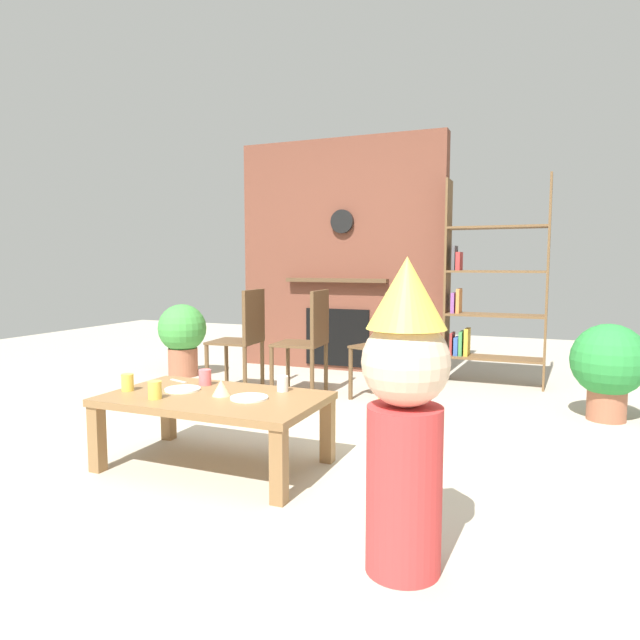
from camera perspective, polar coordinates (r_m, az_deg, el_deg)
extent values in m
plane|color=#BCB29E|center=(3.58, -4.80, -12.64)|extent=(12.00, 12.00, 0.00)
cube|color=brown|center=(5.99, 2.10, 6.44)|extent=(2.20, 0.18, 2.40)
cube|color=black|center=(5.95, 1.73, -1.76)|extent=(0.70, 0.02, 0.60)
cube|color=brown|center=(5.86, 1.61, 4.02)|extent=(1.10, 0.10, 0.04)
cylinder|color=black|center=(5.87, 2.23, 9.88)|extent=(0.24, 0.04, 0.24)
cube|color=brown|center=(5.50, 12.68, 3.76)|extent=(0.02, 0.28, 1.90)
cube|color=brown|center=(5.42, 21.91, 3.46)|extent=(0.02, 0.28, 1.90)
cube|color=brown|center=(5.51, 17.04, -3.67)|extent=(0.86, 0.28, 0.02)
cube|color=brown|center=(5.46, 17.17, 0.48)|extent=(0.86, 0.28, 0.02)
cube|color=brown|center=(5.44, 17.29, 4.68)|extent=(0.86, 0.28, 0.02)
cube|color=brown|center=(5.44, 17.42, 8.89)|extent=(0.86, 0.28, 0.02)
cube|color=#B23333|center=(5.54, 13.16, -2.32)|extent=(0.02, 0.20, 0.21)
cube|color=#3359A5|center=(5.53, 13.62, -2.54)|extent=(0.04, 0.20, 0.17)
cube|color=#3F8C4C|center=(5.52, 14.05, -2.27)|extent=(0.03, 0.20, 0.23)
cube|color=gold|center=(5.51, 14.58, -2.14)|extent=(0.04, 0.20, 0.26)
cube|color=#8C4C99|center=(5.50, 13.32, 1.70)|extent=(0.03, 0.20, 0.19)
cube|color=#D87F3F|center=(5.49, 13.80, 1.89)|extent=(0.03, 0.20, 0.23)
cube|color=#4C4C51|center=(5.48, 13.39, 6.09)|extent=(0.03, 0.20, 0.23)
cube|color=#B23333|center=(5.48, 13.82, 5.77)|extent=(0.04, 0.20, 0.17)
cube|color=olive|center=(3.20, -10.59, -7.81)|extent=(1.19, 0.70, 0.04)
cube|color=olive|center=(3.36, -21.51, -11.03)|extent=(0.07, 0.07, 0.36)
cube|color=olive|center=(2.74, -4.15, -14.47)|extent=(0.07, 0.07, 0.36)
cube|color=olive|center=(3.80, -15.01, -8.86)|extent=(0.07, 0.07, 0.36)
cube|color=olive|center=(3.27, 0.76, -11.07)|extent=(0.07, 0.07, 0.36)
cylinder|color=silver|center=(3.23, -3.79, -6.41)|extent=(0.06, 0.06, 0.09)
cylinder|color=#F2CC4C|center=(3.42, -18.79, -5.96)|extent=(0.07, 0.07, 0.10)
cylinder|color=#F2CC4C|center=(3.18, -16.27, -6.77)|extent=(0.07, 0.07, 0.10)
cylinder|color=#E5666B|center=(3.46, -11.49, -5.67)|extent=(0.07, 0.07, 0.09)
cylinder|color=white|center=(3.36, -13.65, -6.78)|extent=(0.20, 0.20, 0.01)
cylinder|color=white|center=(3.08, -7.13, -7.77)|extent=(0.20, 0.20, 0.01)
cone|color=#EAC68C|center=(3.17, -9.92, -6.74)|extent=(0.10, 0.10, 0.09)
cube|color=silver|center=(3.61, -14.06, -5.97)|extent=(0.15, 0.06, 0.01)
cylinder|color=#D13838|center=(2.17, 8.43, -16.49)|extent=(0.28, 0.28, 0.62)
sphere|color=beige|center=(2.04, 8.62, -4.26)|extent=(0.32, 0.32, 0.32)
cone|color=#F2D14C|center=(2.01, 8.73, 2.72)|extent=(0.29, 0.29, 0.25)
cylinder|color=#E0CC66|center=(3.85, 7.74, -7.04)|extent=(0.25, 0.25, 0.56)
sphere|color=beige|center=(3.78, 7.82, -0.77)|extent=(0.29, 0.29, 0.29)
cone|color=pink|center=(3.76, 7.87, 2.64)|extent=(0.26, 0.26, 0.23)
cube|color=brown|center=(5.03, -8.56, -2.17)|extent=(0.43, 0.43, 0.02)
cube|color=brown|center=(4.92, -6.68, 0.44)|extent=(0.06, 0.40, 0.45)
cylinder|color=brown|center=(5.30, -9.40, -4.23)|extent=(0.04, 0.04, 0.43)
cylinder|color=brown|center=(4.99, -11.31, -4.89)|extent=(0.04, 0.04, 0.43)
cylinder|color=brown|center=(5.15, -5.83, -4.49)|extent=(0.04, 0.04, 0.43)
cylinder|color=brown|center=(4.83, -7.57, -5.20)|extent=(0.04, 0.04, 0.43)
cube|color=brown|center=(4.84, -2.09, -2.41)|extent=(0.42, 0.42, 0.02)
cube|color=brown|center=(4.75, -0.02, 0.29)|extent=(0.05, 0.40, 0.45)
cylinder|color=brown|center=(5.11, -3.25, -4.55)|extent=(0.04, 0.04, 0.43)
cylinder|color=brown|center=(4.78, -4.89, -5.27)|extent=(0.04, 0.04, 0.43)
cylinder|color=brown|center=(4.98, 0.60, -4.79)|extent=(0.04, 0.04, 0.43)
cylinder|color=brown|center=(4.65, -0.80, -5.56)|extent=(0.04, 0.04, 0.43)
cube|color=brown|center=(4.70, 6.21, -2.69)|extent=(0.51, 0.51, 0.02)
cube|color=brown|center=(4.57, 8.11, 0.01)|extent=(0.16, 0.39, 0.45)
cylinder|color=brown|center=(4.99, 5.73, -4.82)|extent=(0.04, 0.04, 0.43)
cylinder|color=brown|center=(4.71, 3.10, -5.43)|extent=(0.04, 0.04, 0.43)
cylinder|color=brown|center=(4.78, 9.20, -5.31)|extent=(0.04, 0.04, 0.43)
cylinder|color=brown|center=(4.49, 6.67, -6.00)|extent=(0.04, 0.04, 0.43)
cylinder|color=#9E5B42|center=(4.61, 26.86, -7.66)|extent=(0.27, 0.27, 0.22)
sphere|color=#2B8B3B|center=(4.55, 27.05, -3.61)|extent=(0.52, 0.52, 0.52)
cylinder|color=#9E5B42|center=(5.86, -13.61, -4.12)|extent=(0.29, 0.29, 0.28)
sphere|color=green|center=(5.81, -13.69, -0.79)|extent=(0.48, 0.48, 0.48)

